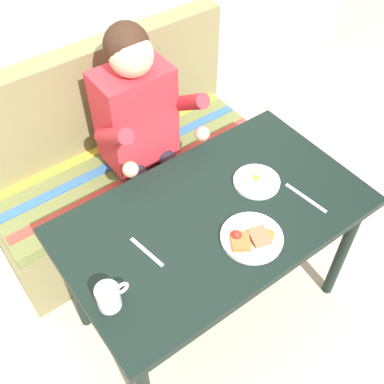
# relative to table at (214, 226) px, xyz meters

# --- Properties ---
(ground_plane) EXTENTS (8.00, 8.00, 0.00)m
(ground_plane) POSITION_rel_table_xyz_m (0.00, 0.00, -0.65)
(ground_plane) COLOR beige
(table) EXTENTS (1.20, 0.70, 0.73)m
(table) POSITION_rel_table_xyz_m (0.00, 0.00, 0.00)
(table) COLOR black
(table) RESTS_ON ground
(couch) EXTENTS (1.44, 0.56, 1.00)m
(couch) POSITION_rel_table_xyz_m (0.00, 0.76, -0.32)
(couch) COLOR olive
(couch) RESTS_ON ground
(person) EXTENTS (0.45, 0.61, 1.21)m
(person) POSITION_rel_table_xyz_m (0.05, 0.59, 0.09)
(person) COLOR red
(person) RESTS_ON ground
(plate_breakfast) EXTENTS (0.23, 0.23, 0.05)m
(plate_breakfast) POSITION_rel_table_xyz_m (0.03, -0.18, 0.10)
(plate_breakfast) COLOR white
(plate_breakfast) RESTS_ON table
(plate_eggs) EXTENTS (0.19, 0.19, 0.04)m
(plate_eggs) POSITION_rel_table_xyz_m (0.24, 0.03, 0.09)
(plate_eggs) COLOR white
(plate_eggs) RESTS_ON table
(coffee_mug) EXTENTS (0.12, 0.08, 0.10)m
(coffee_mug) POSITION_rel_table_xyz_m (-0.52, -0.10, 0.13)
(coffee_mug) COLOR white
(coffee_mug) RESTS_ON table
(fork) EXTENTS (0.04, 0.17, 0.00)m
(fork) POSITION_rel_table_xyz_m (-0.31, 0.01, 0.08)
(fork) COLOR silver
(fork) RESTS_ON table
(knife) EXTENTS (0.04, 0.20, 0.00)m
(knife) POSITION_rel_table_xyz_m (0.34, -0.15, 0.08)
(knife) COLOR silver
(knife) RESTS_ON table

